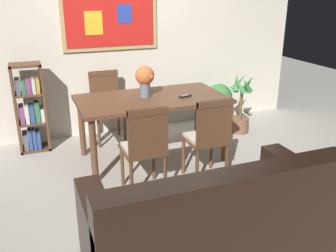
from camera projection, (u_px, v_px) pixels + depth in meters
ground_plane at (166, 174)px, 4.10m from camera, size 12.00×12.00×0.00m
wall_back_with_painting at (123, 37)px, 5.02m from camera, size 5.20×0.14×2.60m
dining_table at (152, 105)px, 4.29m from camera, size 1.69×0.91×0.75m
dining_chair_near_left at (145, 143)px, 3.54m from camera, size 0.40×0.41×0.91m
dining_chair_far_left at (106, 101)px, 4.88m from camera, size 0.40×0.41×0.91m
dining_chair_near_right at (209, 133)px, 3.78m from camera, size 0.40×0.41×0.91m
leather_couch at (211, 223)px, 2.73m from camera, size 1.80×0.84×0.84m
bookshelf at (30, 111)px, 4.56m from camera, size 0.36×0.28×1.09m
potted_ivy at (219, 101)px, 5.52m from camera, size 0.39×0.39×0.61m
potted_palm at (240, 110)px, 5.20m from camera, size 0.32×0.33×0.85m
flower_vase at (145, 78)px, 4.20m from camera, size 0.23×0.22×0.36m
tv_remote at (185, 96)px, 4.26m from camera, size 0.16×0.08×0.02m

